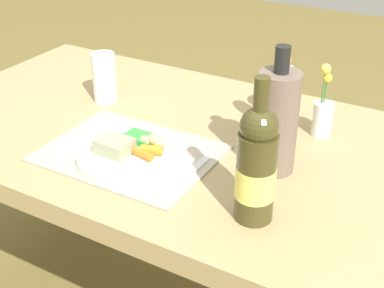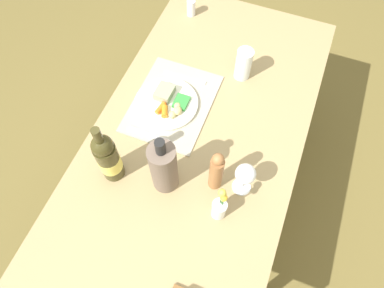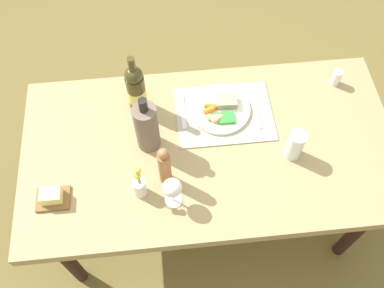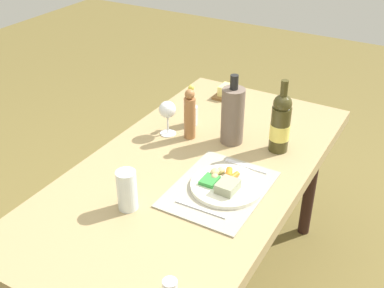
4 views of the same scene
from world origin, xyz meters
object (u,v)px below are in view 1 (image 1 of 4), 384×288
(water_tumbler, at_px, (105,80))
(wine_bottle, at_px, (256,166))
(wine_glass, at_px, (286,80))
(pepper_mill, at_px, (280,96))
(flower_vase, at_px, (323,113))
(dinner_plate, at_px, (131,152))
(fork, at_px, (86,138))
(knife, at_px, (187,176))
(cooler_bottle, at_px, (277,121))
(dining_table, at_px, (189,159))

(water_tumbler, relative_size, wine_bottle, 0.48)
(water_tumbler, distance_m, wine_glass, 0.53)
(pepper_mill, bearing_deg, flower_vase, 26.16)
(dinner_plate, relative_size, fork, 1.38)
(water_tumbler, bearing_deg, pepper_mill, 6.45)
(fork, relative_size, knife, 1.08)
(fork, xyz_separation_m, cooler_bottle, (0.47, 0.11, 0.12))
(flower_vase, relative_size, wine_glass, 1.27)
(dinner_plate, distance_m, water_tumbler, 0.36)
(dinner_plate, relative_size, wine_glass, 1.70)
(dining_table, distance_m, water_tumbler, 0.36)
(flower_vase, bearing_deg, water_tumbler, -170.09)
(knife, xyz_separation_m, water_tumbler, (-0.43, 0.25, 0.06))
(knife, relative_size, flower_vase, 0.90)
(fork, xyz_separation_m, pepper_mill, (0.42, 0.29, 0.10))
(dining_table, relative_size, wine_bottle, 5.08)
(wine_bottle, height_order, cooler_bottle, wine_bottle)
(knife, bearing_deg, water_tumbler, 150.23)
(cooler_bottle, bearing_deg, pepper_mill, 108.60)
(wine_bottle, bearing_deg, flower_vase, 88.77)
(dinner_plate, xyz_separation_m, pepper_mill, (0.26, 0.30, 0.09))
(flower_vase, bearing_deg, fork, -147.04)
(cooler_bottle, bearing_deg, water_tumbler, 169.09)
(wine_glass, bearing_deg, water_tumbler, -162.71)
(fork, height_order, wine_bottle, wine_bottle)
(cooler_bottle, bearing_deg, wine_glass, 106.59)
(cooler_bottle, distance_m, flower_vase, 0.23)
(wine_glass, bearing_deg, knife, -100.35)
(dinner_plate, bearing_deg, knife, -3.13)
(knife, bearing_deg, pepper_mill, 73.39)
(fork, relative_size, pepper_mill, 0.86)
(water_tumbler, height_order, wine_bottle, wine_bottle)
(pepper_mill, height_order, flower_vase, pepper_mill)
(flower_vase, bearing_deg, pepper_mill, -153.84)
(dining_table, bearing_deg, water_tumbler, 167.57)
(knife, bearing_deg, wine_bottle, -15.94)
(flower_vase, bearing_deg, wine_bottle, -91.23)
(pepper_mill, bearing_deg, fork, -145.51)
(knife, relative_size, water_tumbler, 1.21)
(dinner_plate, bearing_deg, cooler_bottle, 22.32)
(dining_table, relative_size, cooler_bottle, 5.19)
(fork, bearing_deg, wine_glass, 42.95)
(knife, height_order, cooler_bottle, cooler_bottle)
(cooler_bottle, bearing_deg, dinner_plate, -157.68)
(knife, xyz_separation_m, wine_glass, (0.07, 0.41, 0.10))
(fork, height_order, wine_glass, wine_glass)
(dinner_plate, distance_m, flower_vase, 0.51)
(dining_table, distance_m, flower_vase, 0.37)
(dining_table, relative_size, flower_vase, 7.96)
(fork, relative_size, water_tumbler, 1.31)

